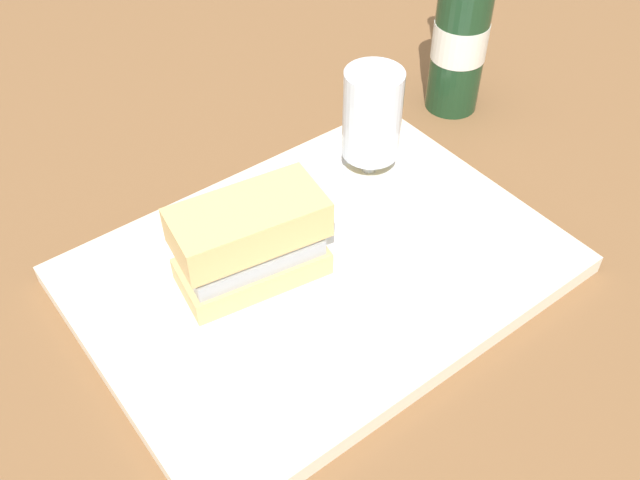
{
  "coord_description": "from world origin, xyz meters",
  "views": [
    {
      "loc": [
        -0.28,
        -0.37,
        0.51
      ],
      "look_at": [
        0.0,
        0.0,
        0.05
      ],
      "focal_mm": 40.04,
      "sensor_mm": 36.0,
      "label": 1
    }
  ],
  "objects_px": {
    "beer_glass": "(372,121)",
    "beer_bottle": "(462,29)",
    "sandwich": "(254,240)",
    "plate": "(254,280)"
  },
  "relations": [
    {
      "from": "beer_glass",
      "to": "beer_bottle",
      "type": "bearing_deg",
      "value": 18.0
    },
    {
      "from": "beer_glass",
      "to": "beer_bottle",
      "type": "distance_m",
      "value": 0.2
    },
    {
      "from": "sandwich",
      "to": "beer_glass",
      "type": "bearing_deg",
      "value": 27.09
    },
    {
      "from": "plate",
      "to": "sandwich",
      "type": "relative_size",
      "value": 1.37
    },
    {
      "from": "beer_bottle",
      "to": "sandwich",
      "type": "bearing_deg",
      "value": -161.97
    },
    {
      "from": "beer_bottle",
      "to": "plate",
      "type": "bearing_deg",
      "value": -162.19
    },
    {
      "from": "sandwich",
      "to": "beer_glass",
      "type": "distance_m",
      "value": 0.19
    },
    {
      "from": "sandwich",
      "to": "beer_bottle",
      "type": "distance_m",
      "value": 0.39
    },
    {
      "from": "plate",
      "to": "beer_bottle",
      "type": "xyz_separation_m",
      "value": [
        0.38,
        0.12,
        0.08
      ]
    },
    {
      "from": "plate",
      "to": "beer_glass",
      "type": "relative_size",
      "value": 1.52
    }
  ]
}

